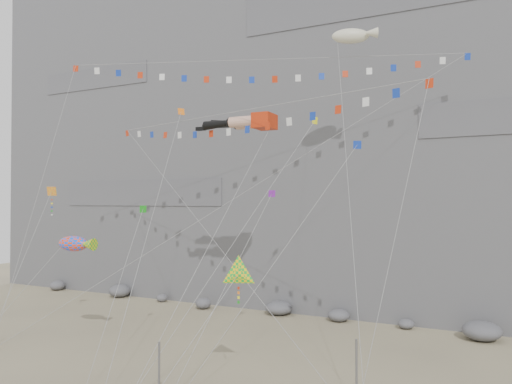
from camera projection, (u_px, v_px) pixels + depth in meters
ground at (176, 367)px, 33.11m from camera, size 120.00×120.00×0.00m
cliff at (327, 89)px, 62.23m from camera, size 80.00×28.00×50.00m
talus_boulders at (279, 308)px, 48.34m from camera, size 60.00×3.00×1.20m
anchor_pole_center at (159, 379)px, 25.47m from camera, size 0.12×0.12×3.80m
anchor_pole_right at (357, 380)px, 24.88m from camera, size 0.12×0.12×4.10m
legs_kite at (244, 123)px, 38.77m from camera, size 6.46×16.46×22.99m
flag_banner_upper at (263, 60)px, 41.30m from camera, size 31.51×18.44×30.61m
flag_banner_lower at (238, 112)px, 37.52m from camera, size 28.58×12.48×22.52m
harlequin_kite at (51, 192)px, 40.57m from camera, size 1.71×7.46×13.54m
fish_windsock at (73, 244)px, 37.74m from camera, size 7.41×5.50×10.53m
delta_kite at (238, 275)px, 28.35m from camera, size 3.74×6.55×9.37m
blimp_windsock at (351, 37)px, 39.39m from camera, size 6.28×13.65×27.31m
small_kite_a at (180, 115)px, 40.98m from camera, size 5.15×14.47×23.40m
small_kite_b at (270, 197)px, 34.61m from camera, size 2.17×10.88×15.48m
small_kite_c at (142, 211)px, 35.37m from camera, size 2.25×7.76×12.72m
small_kite_d at (312, 125)px, 35.88m from camera, size 6.69×13.72×22.17m
small_kite_e at (354, 149)px, 30.74m from camera, size 8.57×8.49×18.27m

